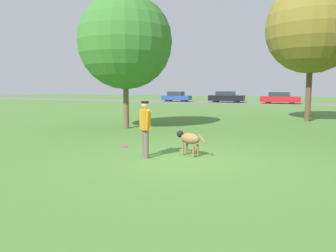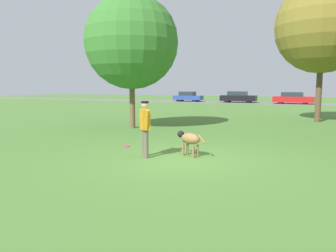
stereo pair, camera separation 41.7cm
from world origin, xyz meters
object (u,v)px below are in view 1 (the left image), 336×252
(tree_mid_center, at_px, (312,28))
(parked_car_red, at_px, (280,98))
(tree_near_left, at_px, (125,42))
(person, at_px, (145,124))
(parked_car_blue, at_px, (176,97))
(frisbee, at_px, (124,147))
(parked_car_black, at_px, (226,97))
(dog, at_px, (189,139))

(tree_mid_center, bearing_deg, parked_car_red, 98.12)
(tree_near_left, bearing_deg, tree_mid_center, 40.17)
(person, xyz_separation_m, tree_near_left, (-3.85, 5.62, 3.18))
(parked_car_blue, xyz_separation_m, parked_car_red, (13.49, -0.57, 0.00))
(tree_near_left, distance_m, parked_car_blue, 29.22)
(parked_car_blue, bearing_deg, tree_near_left, -75.37)
(frisbee, height_order, parked_car_black, parked_car_black)
(parked_car_black, bearing_deg, frisbee, -85.04)
(tree_mid_center, distance_m, parked_car_black, 23.44)
(frisbee, relative_size, tree_mid_center, 0.03)
(parked_car_black, distance_m, parked_car_red, 6.63)
(frisbee, relative_size, parked_car_blue, 0.06)
(person, bearing_deg, parked_car_red, 135.73)
(frisbee, xyz_separation_m, tree_mid_center, (5.75, 11.35, 5.35))
(parked_car_blue, bearing_deg, tree_mid_center, -53.66)
(frisbee, distance_m, tree_near_left, 6.54)
(parked_car_blue, bearing_deg, parked_car_red, -4.19)
(frisbee, xyz_separation_m, parked_car_black, (-3.76, 32.26, 0.68))
(person, distance_m, tree_near_left, 7.52)
(person, distance_m, dog, 1.38)
(person, distance_m, frisbee, 2.07)
(frisbee, relative_size, tree_near_left, 0.04)
(tree_mid_center, height_order, parked_car_blue, tree_mid_center)
(dog, relative_size, parked_car_red, 0.24)
(tree_near_left, distance_m, parked_car_red, 27.99)
(person, xyz_separation_m, parked_car_black, (-5.16, 33.45, -0.27))
(parked_car_black, bearing_deg, tree_mid_center, -67.23)
(tree_near_left, distance_m, parked_car_black, 28.08)
(person, bearing_deg, parked_car_black, 147.02)
(frisbee, bearing_deg, parked_car_red, 84.87)
(dog, relative_size, tree_near_left, 0.17)
(parked_car_red, bearing_deg, dog, -88.91)
(frisbee, bearing_deg, parked_car_blue, 108.26)
(tree_mid_center, xyz_separation_m, parked_car_black, (-9.51, 20.91, -4.66))
(person, distance_m, parked_car_black, 33.85)
(tree_near_left, bearing_deg, dog, -44.75)
(parked_car_red, bearing_deg, tree_near_left, -99.24)
(parked_car_blue, xyz_separation_m, parked_car_black, (6.88, -0.00, 0.03))
(person, bearing_deg, tree_mid_center, 119.12)
(tree_near_left, xyz_separation_m, parked_car_red, (5.30, 27.26, -3.48))
(parked_car_blue, distance_m, parked_car_red, 13.50)
(dog, bearing_deg, parked_car_red, -66.01)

